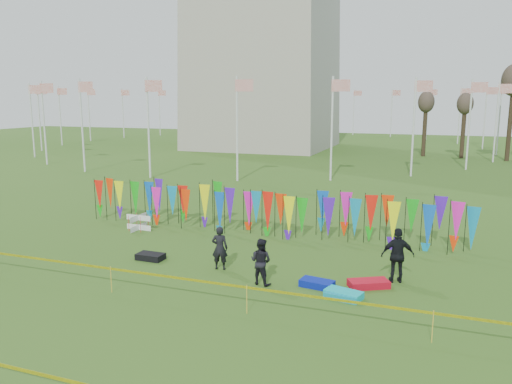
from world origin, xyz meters
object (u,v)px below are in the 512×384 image
(box_kite, at_px, (139,222))
(person_left, at_px, (220,248))
(kite_bag_red, at_px, (369,284))
(kite_bag_blue, at_px, (317,283))
(kite_bag_black, at_px, (151,257))
(person_mid, at_px, (261,261))
(kite_bag_turquoise, at_px, (344,294))
(person_right, at_px, (398,255))
(kite_bag_teal, at_px, (342,296))

(box_kite, relative_size, person_left, 0.46)
(kite_bag_red, bearing_deg, kite_bag_blue, -160.83)
(box_kite, xyz_separation_m, kite_bag_black, (2.99, -3.72, -0.26))
(person_mid, distance_m, kite_bag_turquoise, 3.00)
(person_right, height_order, kite_bag_red, person_right)
(person_mid, relative_size, kite_bag_teal, 1.51)
(box_kite, relative_size, kite_bag_teal, 0.72)
(kite_bag_black, bearing_deg, person_mid, -11.07)
(box_kite, relative_size, person_right, 0.40)
(person_mid, distance_m, kite_bag_black, 5.16)
(kite_bag_teal, bearing_deg, person_mid, 172.83)
(kite_bag_blue, bearing_deg, box_kite, 156.50)
(kite_bag_red, height_order, kite_bag_black, kite_bag_black)
(person_mid, bearing_deg, kite_bag_turquoise, -173.81)
(box_kite, bearing_deg, kite_bag_black, -51.27)
(kite_bag_turquoise, height_order, kite_bag_teal, kite_bag_turquoise)
(kite_bag_red, relative_size, kite_bag_teal, 1.26)
(box_kite, height_order, kite_bag_black, box_kite)
(person_right, bearing_deg, box_kite, -28.84)
(kite_bag_teal, bearing_deg, kite_bag_red, 63.96)
(person_mid, relative_size, person_right, 0.84)
(person_left, height_order, kite_bag_red, person_left)
(box_kite, xyz_separation_m, kite_bag_teal, (10.89, -5.07, -0.28))
(box_kite, xyz_separation_m, kite_bag_blue, (9.89, -4.30, -0.27))
(person_right, xyz_separation_m, kite_bag_blue, (-2.50, -1.41, -0.85))
(person_left, height_order, person_right, person_right)
(person_left, xyz_separation_m, person_mid, (1.95, -0.90, -0.02))
(person_mid, distance_m, person_right, 4.75)
(person_left, relative_size, person_mid, 1.02)
(kite_bag_blue, height_order, kite_bag_red, kite_bag_red)
(box_kite, bearing_deg, kite_bag_turquoise, -24.30)
(kite_bag_blue, bearing_deg, kite_bag_teal, -37.53)
(person_left, bearing_deg, kite_bag_blue, 160.53)
(person_left, distance_m, kite_bag_blue, 3.93)
(box_kite, relative_size, person_mid, 0.47)
(person_mid, height_order, kite_bag_teal, person_mid)
(box_kite, height_order, person_left, person_left)
(kite_bag_blue, bearing_deg, kite_bag_black, 175.22)
(box_kite, bearing_deg, kite_bag_blue, -23.50)
(person_right, bearing_deg, kite_bag_turquoise, 38.35)
(person_mid, bearing_deg, kite_bag_red, -153.99)
(kite_bag_turquoise, xyz_separation_m, kite_bag_black, (-7.93, 1.20, 0.01))
(box_kite, distance_m, person_mid, 9.29)
(kite_bag_turquoise, height_order, kite_bag_red, kite_bag_red)
(person_right, relative_size, kite_bag_red, 1.43)
(person_left, bearing_deg, kite_bag_teal, 153.26)
(person_left, bearing_deg, kite_bag_black, -13.56)
(kite_bag_teal, bearing_deg, box_kite, 155.04)
(box_kite, xyz_separation_m, person_right, (12.39, -2.89, 0.58))
(person_right, bearing_deg, person_mid, 6.73)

